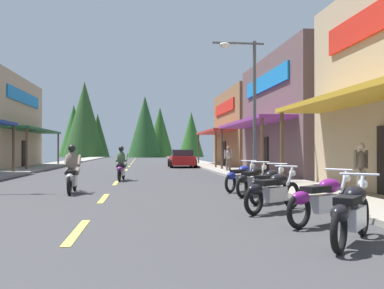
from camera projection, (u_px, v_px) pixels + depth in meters
The scene contains 19 objects.
ground at pixel (128, 169), 33.86m from camera, with size 10.84×97.56×0.10m, color #38383A.
sidewalk_left at pixel (38, 168), 33.12m from camera, with size 2.59×97.56×0.12m, color gray.
sidewalk_right at pixel (214, 167), 34.62m from camera, with size 2.59×97.56×0.12m, color gray.
centerline_dashes at pixel (129, 166), 37.17m from camera, with size 0.16×73.99×0.01m.
storefront_right_middle at pixel (323, 116), 25.20m from camera, with size 8.60×11.62×6.66m.
storefront_right_far at pixel (265, 129), 37.64m from camera, with size 8.89×11.55×6.33m.
streetlamp_right at pixel (246, 90), 18.62m from camera, with size 2.20×0.30×6.00m.
motorcycle_parked_right_0 at pixel (351, 212), 6.55m from camera, with size 1.42×1.73×1.04m.
motorcycle_parked_right_1 at pixel (323, 199), 8.28m from camera, with size 1.86×1.24×1.04m.
motorcycle_parked_right_2 at pixel (273, 190), 9.96m from camera, with size 1.73×1.42×1.04m.
motorcycle_parked_right_3 at pixel (268, 184), 11.76m from camera, with size 1.51×1.65×1.04m.
motorcycle_parked_right_4 at pixel (253, 180), 13.50m from camera, with size 1.47×1.69×1.04m.
motorcycle_parked_right_5 at pixel (241, 177), 14.94m from camera, with size 1.50×1.67×1.04m.
rider_cruising_lead at pixel (72, 173), 14.28m from camera, with size 0.60×2.14×1.57m.
rider_cruising_trailing at pixel (121, 166), 20.05m from camera, with size 0.60×2.14×1.57m.
pedestrian_by_shop at pixel (361, 166), 12.92m from camera, with size 0.53×0.38×1.61m.
pedestrian_browsing at pixel (228, 157), 27.25m from camera, with size 0.56×0.34×1.62m.
parked_car_curbside at pixel (182, 159), 35.13m from camera, with size 2.07×4.31×1.40m.
treeline_backdrop at pixel (109, 126), 81.59m from camera, with size 27.39×11.54×13.84m.
Camera 1 is at (1.11, -0.44, 1.41)m, focal length 41.33 mm.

